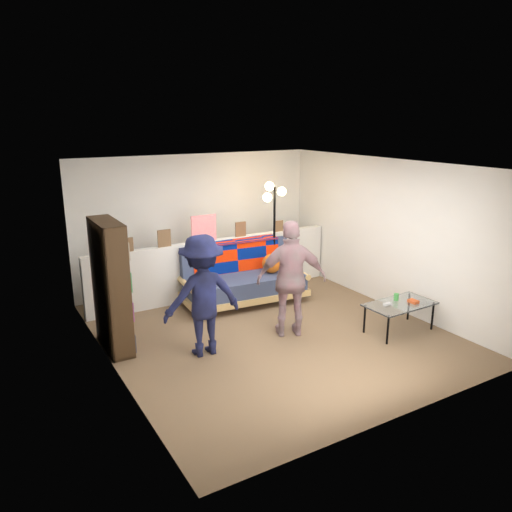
{
  "coord_description": "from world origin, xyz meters",
  "views": [
    {
      "loc": [
        -3.57,
        -5.67,
        3.02
      ],
      "look_at": [
        0.0,
        0.4,
        1.05
      ],
      "focal_mm": 35.0,
      "sensor_mm": 36.0,
      "label": 1
    }
  ],
  "objects_px": {
    "bookshelf": "(111,291)",
    "person_right": "(292,279)",
    "futon_sofa": "(243,278)",
    "coffee_table": "(400,305)",
    "person_left": "(202,296)",
    "floor_lamp": "(273,215)"
  },
  "relations": [
    {
      "from": "coffee_table",
      "to": "person_left",
      "type": "height_order",
      "value": "person_left"
    },
    {
      "from": "floor_lamp",
      "to": "person_right",
      "type": "bearing_deg",
      "value": -114.41
    },
    {
      "from": "futon_sofa",
      "to": "coffee_table",
      "type": "height_order",
      "value": "futon_sofa"
    },
    {
      "from": "futon_sofa",
      "to": "coffee_table",
      "type": "bearing_deg",
      "value": -58.63
    },
    {
      "from": "bookshelf",
      "to": "coffee_table",
      "type": "distance_m",
      "value": 4.05
    },
    {
      "from": "coffee_table",
      "to": "floor_lamp",
      "type": "relative_size",
      "value": 0.53
    },
    {
      "from": "coffee_table",
      "to": "person_left",
      "type": "xyz_separation_m",
      "value": [
        -2.74,
        0.81,
        0.4
      ]
    },
    {
      "from": "bookshelf",
      "to": "person_right",
      "type": "height_order",
      "value": "bookshelf"
    },
    {
      "from": "bookshelf",
      "to": "person_right",
      "type": "xyz_separation_m",
      "value": [
        2.29,
        -0.84,
        0.01
      ]
    },
    {
      "from": "futon_sofa",
      "to": "person_right",
      "type": "distance_m",
      "value": 1.57
    },
    {
      "from": "coffee_table",
      "to": "person_left",
      "type": "distance_m",
      "value": 2.89
    },
    {
      "from": "futon_sofa",
      "to": "coffee_table",
      "type": "relative_size",
      "value": 2.05
    },
    {
      "from": "person_left",
      "to": "floor_lamp",
      "type": "bearing_deg",
      "value": -139.15
    },
    {
      "from": "floor_lamp",
      "to": "person_right",
      "type": "height_order",
      "value": "floor_lamp"
    },
    {
      "from": "futon_sofa",
      "to": "person_left",
      "type": "xyz_separation_m",
      "value": [
        -1.39,
        -1.41,
        0.39
      ]
    },
    {
      "from": "futon_sofa",
      "to": "person_right",
      "type": "bearing_deg",
      "value": -92.56
    },
    {
      "from": "futon_sofa",
      "to": "bookshelf",
      "type": "distance_m",
      "value": 2.49
    },
    {
      "from": "person_left",
      "to": "coffee_table",
      "type": "bearing_deg",
      "value": 166.86
    },
    {
      "from": "floor_lamp",
      "to": "person_left",
      "type": "xyz_separation_m",
      "value": [
        -2.1,
        -1.61,
        -0.58
      ]
    },
    {
      "from": "person_right",
      "to": "person_left",
      "type": "bearing_deg",
      "value": 20.52
    },
    {
      "from": "futon_sofa",
      "to": "coffee_table",
      "type": "distance_m",
      "value": 2.6
    },
    {
      "from": "person_right",
      "to": "bookshelf",
      "type": "bearing_deg",
      "value": 4.81
    }
  ]
}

